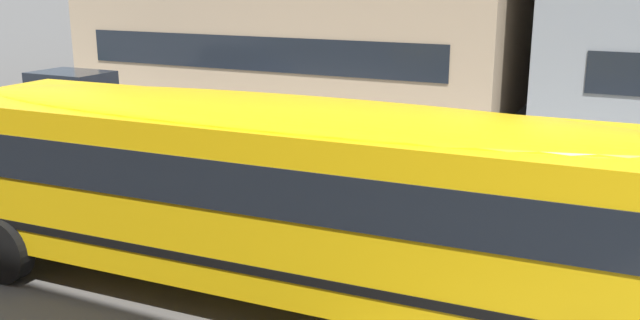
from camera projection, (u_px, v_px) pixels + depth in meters
The scene contains 5 objects.
ground_plane at pixel (466, 281), 10.21m from camera, with size 400.00×400.00×0.00m, color #54514F.
sidewalk_far at pixel (554, 154), 17.48m from camera, with size 120.00×3.00×0.01m, color gray.
lane_centreline at pixel (466, 280), 10.21m from camera, with size 110.00×0.16×0.01m, color silver.
school_bus at pixel (271, 182), 9.34m from camera, with size 12.41×2.99×2.76m.
parked_car_dark_blue_beside_sign at pixel (75, 99), 20.43m from camera, with size 3.91×1.89×1.64m.
Camera 1 is at (2.27, -9.40, 4.29)m, focal length 39.22 mm.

